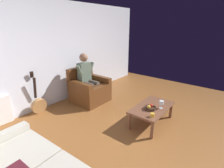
{
  "coord_description": "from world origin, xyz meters",
  "views": [
    {
      "loc": [
        2.66,
        1.0,
        1.97
      ],
      "look_at": [
        -0.25,
        -1.37,
        0.65
      ],
      "focal_mm": 27.1,
      "sensor_mm": 36.0,
      "label": 1
    }
  ],
  "objects_px": {
    "armchair": "(89,90)",
    "guitar": "(39,104)",
    "coffee_table": "(152,109)",
    "wine_glass_near": "(161,103)",
    "fruit_bowl": "(150,108)",
    "candle_jar": "(152,115)",
    "person_seated": "(87,76)"
  },
  "relations": [
    {
      "from": "armchair",
      "to": "wine_glass_near",
      "type": "height_order",
      "value": "armchair"
    },
    {
      "from": "guitar",
      "to": "wine_glass_near",
      "type": "distance_m",
      "value": 2.76
    },
    {
      "from": "armchair",
      "to": "guitar",
      "type": "xyz_separation_m",
      "value": [
        1.21,
        -0.42,
        -0.1
      ]
    },
    {
      "from": "armchair",
      "to": "coffee_table",
      "type": "distance_m",
      "value": 1.83
    },
    {
      "from": "person_seated",
      "to": "fruit_bowl",
      "type": "distance_m",
      "value": 1.91
    },
    {
      "from": "coffee_table",
      "to": "wine_glass_near",
      "type": "height_order",
      "value": "wine_glass_near"
    },
    {
      "from": "wine_glass_near",
      "to": "candle_jar",
      "type": "bearing_deg",
      "value": 2.54
    },
    {
      "from": "armchair",
      "to": "candle_jar",
      "type": "xyz_separation_m",
      "value": [
        0.33,
        2.02,
        0.11
      ]
    },
    {
      "from": "armchair",
      "to": "fruit_bowl",
      "type": "distance_m",
      "value": 1.85
    },
    {
      "from": "person_seated",
      "to": "guitar",
      "type": "height_order",
      "value": "person_seated"
    },
    {
      "from": "person_seated",
      "to": "fruit_bowl",
      "type": "xyz_separation_m",
      "value": [
        0.09,
        1.89,
        -0.27
      ]
    },
    {
      "from": "person_seated",
      "to": "wine_glass_near",
      "type": "relative_size",
      "value": 7.91
    },
    {
      "from": "armchair",
      "to": "candle_jar",
      "type": "bearing_deg",
      "value": 80.06
    },
    {
      "from": "armchair",
      "to": "candle_jar",
      "type": "height_order",
      "value": "armchair"
    },
    {
      "from": "armchair",
      "to": "candle_jar",
      "type": "relative_size",
      "value": 12.06
    },
    {
      "from": "coffee_table",
      "to": "wine_glass_near",
      "type": "bearing_deg",
      "value": 104.26
    },
    {
      "from": "coffee_table",
      "to": "wine_glass_near",
      "type": "relative_size",
      "value": 6.48
    },
    {
      "from": "coffee_table",
      "to": "fruit_bowl",
      "type": "xyz_separation_m",
      "value": [
        0.13,
        0.02,
        0.09
      ]
    },
    {
      "from": "person_seated",
      "to": "guitar",
      "type": "xyz_separation_m",
      "value": [
        1.21,
        -0.39,
        -0.47
      ]
    },
    {
      "from": "person_seated",
      "to": "wine_glass_near",
      "type": "distance_m",
      "value": 2.05
    },
    {
      "from": "person_seated",
      "to": "candle_jar",
      "type": "relative_size",
      "value": 17.11
    },
    {
      "from": "fruit_bowl",
      "to": "candle_jar",
      "type": "height_order",
      "value": "fruit_bowl"
    },
    {
      "from": "coffee_table",
      "to": "fruit_bowl",
      "type": "bearing_deg",
      "value": 8.07
    },
    {
      "from": "armchair",
      "to": "person_seated",
      "type": "relative_size",
      "value": 0.7
    },
    {
      "from": "coffee_table",
      "to": "candle_jar",
      "type": "bearing_deg",
      "value": 27.21
    },
    {
      "from": "candle_jar",
      "to": "coffee_table",
      "type": "bearing_deg",
      "value": -152.79
    },
    {
      "from": "coffee_table",
      "to": "guitar",
      "type": "bearing_deg",
      "value": -61.01
    },
    {
      "from": "candle_jar",
      "to": "wine_glass_near",
      "type": "bearing_deg",
      "value": -177.46
    },
    {
      "from": "armchair",
      "to": "wine_glass_near",
      "type": "distance_m",
      "value": 2.01
    },
    {
      "from": "armchair",
      "to": "guitar",
      "type": "relative_size",
      "value": 0.91
    },
    {
      "from": "person_seated",
      "to": "fruit_bowl",
      "type": "height_order",
      "value": "person_seated"
    },
    {
      "from": "fruit_bowl",
      "to": "candle_jar",
      "type": "bearing_deg",
      "value": 35.63
    }
  ]
}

